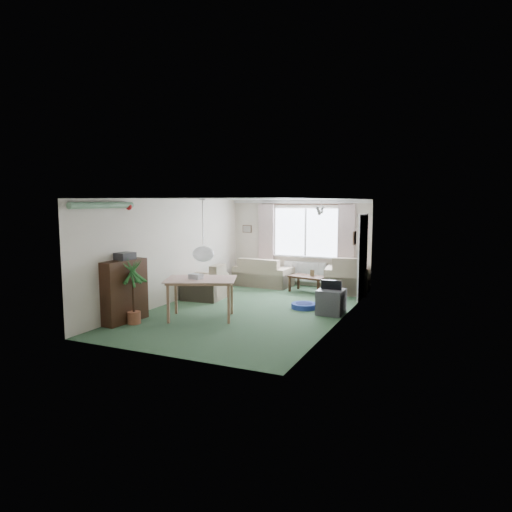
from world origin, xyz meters
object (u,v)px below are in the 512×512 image
at_px(armchair_corner, 347,275).
at_px(bookshelf, 124,291).
at_px(tv_cube, 331,302).
at_px(armchair_left, 205,281).
at_px(coffee_table, 308,284).
at_px(sofa, 263,272).
at_px(houseplant, 133,291).
at_px(dining_table, 201,299).
at_px(pet_bed, 304,306).

height_order(armchair_corner, bookshelf, bookshelf).
bearing_deg(tv_cube, bookshelf, -146.07).
distance_m(armchair_left, coffee_table, 2.71).
bearing_deg(sofa, tv_cube, 140.44).
distance_m(armchair_corner, tv_cube, 2.38).
bearing_deg(coffee_table, houseplant, -116.19).
relative_size(armchair_corner, bookshelf, 0.87).
xyz_separation_m(armchair_corner, dining_table, (-2.07, -3.80, -0.08)).
height_order(sofa, armchair_left, armchair_left).
bearing_deg(bookshelf, dining_table, 38.11).
height_order(bookshelf, dining_table, bookshelf).
bearing_deg(dining_table, sofa, 94.20).
relative_size(armchair_corner, dining_table, 0.83).
bearing_deg(coffee_table, pet_bed, -74.95).
xyz_separation_m(armchair_left, coffee_table, (2.05, 1.77, -0.21)).
distance_m(bookshelf, pet_bed, 3.85).
distance_m(sofa, armchair_corner, 2.35).
distance_m(armchair_corner, armchair_left, 3.65).
xyz_separation_m(bookshelf, houseplant, (0.26, -0.04, 0.03)).
xyz_separation_m(armchair_corner, armchair_left, (-2.98, -2.11, -0.06)).
relative_size(armchair_left, pet_bed, 1.66).
distance_m(armchair_left, houseplant, 2.57).
distance_m(armchair_left, dining_table, 1.92).
height_order(armchair_corner, dining_table, armchair_corner).
bearing_deg(pet_bed, coffee_table, 105.05).
height_order(dining_table, tv_cube, dining_table).
relative_size(sofa, houseplant, 1.23).
relative_size(coffee_table, dining_table, 0.75).
relative_size(houseplant, pet_bed, 2.26).
bearing_deg(armchair_corner, dining_table, 52.09).
bearing_deg(dining_table, coffee_table, 71.70).
bearing_deg(tv_cube, dining_table, -146.61).
distance_m(coffee_table, tv_cube, 2.32).
xyz_separation_m(armchair_left, pet_bed, (2.53, -0.00, -0.36)).
height_order(armchair_corner, pet_bed, armchair_corner).
height_order(tv_cube, pet_bed, tv_cube).
bearing_deg(coffee_table, sofa, 165.44).
bearing_deg(coffee_table, armchair_left, -139.21).
bearing_deg(tv_cube, houseplant, -143.55).
bearing_deg(pet_bed, armchair_corner, 78.02).
height_order(houseplant, pet_bed, houseplant).
bearing_deg(armchair_left, sofa, 158.69).
xyz_separation_m(armchair_corner, houseplant, (-3.05, -4.67, 0.16)).
xyz_separation_m(coffee_table, pet_bed, (0.48, -1.77, -0.16)).
relative_size(sofa, armchair_left, 1.67).
distance_m(armchair_corner, houseplant, 5.58).
bearing_deg(houseplant, armchair_corner, 56.83).
bearing_deg(tv_cube, armchair_corner, 96.75).
distance_m(sofa, pet_bed, 2.88).
relative_size(armchair_left, houseplant, 0.74).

